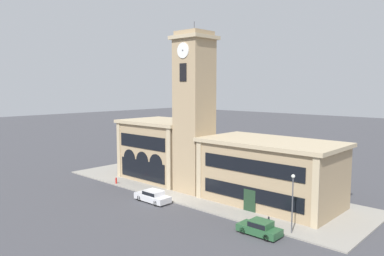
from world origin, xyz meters
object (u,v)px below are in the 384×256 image
at_px(street_lamp, 293,195).
at_px(bollard, 269,222).
at_px(parked_car_mid, 260,227).
at_px(fire_hydrant, 116,181).
at_px(parked_car_near, 153,196).

xyz_separation_m(street_lamp, bollard, (-2.34, -0.18, -3.15)).
height_order(parked_car_mid, fire_hydrant, parked_car_mid).
relative_size(parked_car_mid, fire_hydrant, 4.67).
relative_size(parked_car_near, bollard, 4.45).
relative_size(parked_car_near, parked_car_mid, 1.16).
distance_m(street_lamp, fire_hydrant, 27.09).
bearing_deg(fire_hydrant, bollard, 0.19).
xyz_separation_m(bollard, fire_hydrant, (-24.55, -0.08, -0.10)).
relative_size(parked_car_mid, bollard, 3.83).
xyz_separation_m(parked_car_near, bollard, (14.65, 1.96, -0.08)).
bearing_deg(street_lamp, fire_hydrant, -179.43).
bearing_deg(bollard, parked_car_near, -172.39).
bearing_deg(parked_car_mid, street_lamp, -134.67).
relative_size(bollard, fire_hydrant, 1.22).
height_order(parked_car_near, parked_car_mid, parked_car_near).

